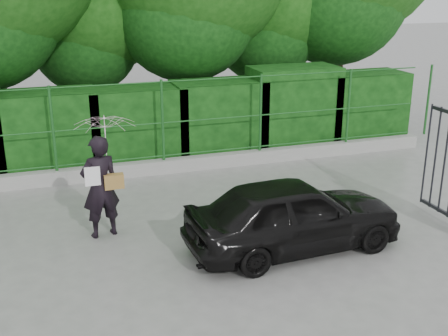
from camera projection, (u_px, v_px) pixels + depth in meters
name	position (u px, v px, depth m)	size (l,w,h in m)	color
ground	(204.00, 268.00, 8.44)	(80.00, 80.00, 0.00)	gray
kerb	(147.00, 168.00, 12.44)	(14.00, 0.25, 0.30)	#9E9E99
fence	(154.00, 121.00, 12.17)	(14.13, 0.06, 1.80)	#1B551E
hedge	(129.00, 122.00, 13.02)	(14.20, 1.20, 2.17)	black
woman	(104.00, 158.00, 9.16)	(1.01, 1.02, 2.07)	black
car	(293.00, 214.00, 8.89)	(1.40, 3.48, 1.19)	black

